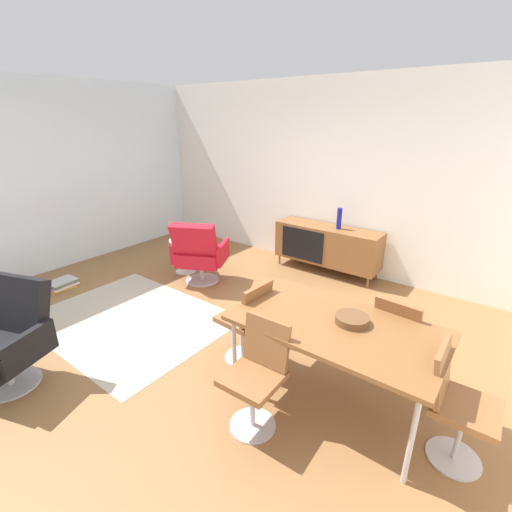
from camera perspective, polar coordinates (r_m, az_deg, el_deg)
name	(u,v)px	position (r m, az deg, el deg)	size (l,w,h in m)	color
ground_plane	(207,330)	(4.18, -7.74, -11.49)	(8.32, 8.32, 0.00)	olive
wall_back	(322,176)	(5.71, 10.48, 12.33)	(6.80, 0.12, 2.80)	white
wall_window_left	(48,178)	(6.30, -30.12, 10.69)	(0.12, 5.60, 2.80)	silver
sideboard	(327,245)	(5.55, 11.18, 1.78)	(1.60, 0.45, 0.72)	brown
vase_cobalt	(339,219)	(5.36, 13.07, 5.82)	(0.07, 0.07, 0.31)	navy
dining_table	(336,328)	(2.93, 12.59, -11.13)	(1.60, 0.90, 0.74)	brown
wooden_bowl_on_table	(352,319)	(2.93, 14.98, -9.69)	(0.26, 0.26, 0.06)	brown
dining_chair_front_left	(257,372)	(2.81, 0.20, -17.91)	(0.41, 0.44, 0.86)	brown
dining_chair_near_window	(247,318)	(3.44, -1.44, -9.84)	(0.45, 0.42, 0.86)	brown
dining_chair_back_right	(399,336)	(3.42, 21.73, -11.69)	(0.43, 0.45, 0.86)	brown
dining_chair_far_end	(457,402)	(2.90, 29.23, -19.54)	(0.43, 0.40, 0.86)	brown
lounge_chair_red	(199,252)	(5.12, -9.02, 0.60)	(0.87, 0.86, 0.95)	red
armchair_black_shell	(6,336)	(3.86, -34.86, -10.34)	(0.85, 0.82, 0.95)	black
side_table_round	(185,252)	(5.60, -11.27, 0.69)	(0.44, 0.44, 0.52)	white
fruit_bowl	(184,237)	(5.53, -11.42, 2.98)	(0.20, 0.20, 0.11)	#262628
magazine_stack	(62,284)	(5.76, -28.44, -3.90)	(0.32, 0.39, 0.11)	gold
area_rug	(130,319)	(4.57, -19.32, -9.46)	(2.20, 1.70, 0.01)	#B7AD99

